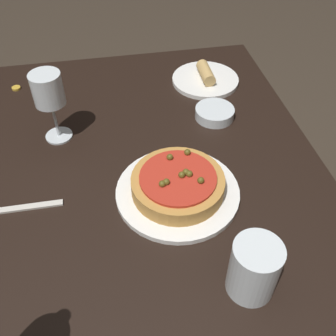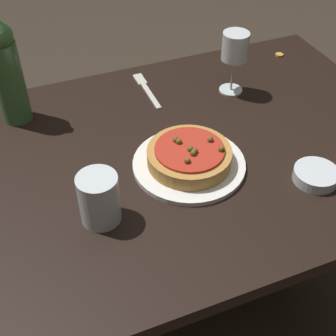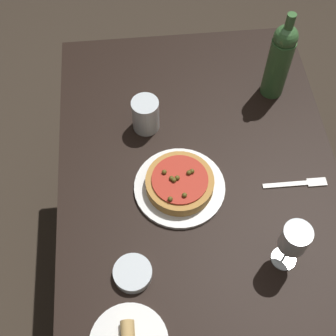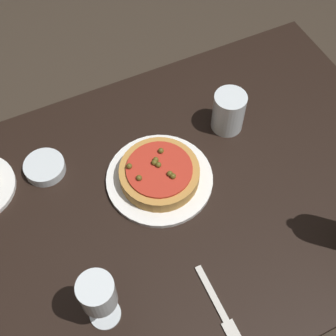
{
  "view_description": "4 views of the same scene",
  "coord_description": "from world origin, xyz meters",
  "px_view_note": "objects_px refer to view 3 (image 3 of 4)",
  "views": [
    {
      "loc": [
        -0.53,
        0.06,
        1.37
      ],
      "look_at": [
        0.03,
        -0.04,
        0.82
      ],
      "focal_mm": 42.0,
      "sensor_mm": 36.0,
      "label": 1
    },
    {
      "loc": [
        -0.34,
        -0.79,
        1.47
      ],
      "look_at": [
        -0.05,
        -0.08,
        0.78
      ],
      "focal_mm": 50.0,
      "sensor_mm": 36.0,
      "label": 2
    },
    {
      "loc": [
        0.66,
        -0.16,
        1.92
      ],
      "look_at": [
        -0.0,
        -0.09,
        0.85
      ],
      "focal_mm": 50.0,
      "sensor_mm": 36.0,
      "label": 3
    },
    {
      "loc": [
        0.25,
        0.48,
        1.73
      ],
      "look_at": [
        0.01,
        -0.02,
        0.86
      ],
      "focal_mm": 50.0,
      "sensor_mm": 36.0,
      "label": 4
    }
  ],
  "objects_px": {
    "pizza": "(180,183)",
    "wine_glass": "(294,240)",
    "fork": "(299,184)",
    "dining_table": "(199,200)",
    "dinner_plate": "(180,187)",
    "water_cup": "(146,115)",
    "side_bowl": "(133,273)",
    "wine_bottle": "(280,59)"
  },
  "relations": [
    {
      "from": "pizza",
      "to": "water_cup",
      "type": "relative_size",
      "value": 1.73
    },
    {
      "from": "side_bowl",
      "to": "water_cup",
      "type": "bearing_deg",
      "value": 171.74
    },
    {
      "from": "dinner_plate",
      "to": "side_bowl",
      "type": "xyz_separation_m",
      "value": [
        0.24,
        -0.15,
        0.01
      ]
    },
    {
      "from": "wine_glass",
      "to": "dinner_plate",
      "type": "bearing_deg",
      "value": -133.89
    },
    {
      "from": "pizza",
      "to": "fork",
      "type": "xyz_separation_m",
      "value": [
        0.02,
        0.34,
        -0.03
      ]
    },
    {
      "from": "wine_glass",
      "to": "pizza",
      "type": "bearing_deg",
      "value": -133.87
    },
    {
      "from": "wine_bottle",
      "to": "water_cup",
      "type": "height_order",
      "value": "wine_bottle"
    },
    {
      "from": "pizza",
      "to": "water_cup",
      "type": "height_order",
      "value": "water_cup"
    },
    {
      "from": "pizza",
      "to": "side_bowl",
      "type": "xyz_separation_m",
      "value": [
        0.24,
        -0.15,
        -0.02
      ]
    },
    {
      "from": "dinner_plate",
      "to": "fork",
      "type": "bearing_deg",
      "value": 86.77
    },
    {
      "from": "wine_bottle",
      "to": "side_bowl",
      "type": "xyz_separation_m",
      "value": [
        0.58,
        -0.48,
        -0.13
      ]
    },
    {
      "from": "dinner_plate",
      "to": "pizza",
      "type": "xyz_separation_m",
      "value": [
        0.0,
        -0.0,
        0.03
      ]
    },
    {
      "from": "wine_glass",
      "to": "fork",
      "type": "relative_size",
      "value": 0.94
    },
    {
      "from": "dining_table",
      "to": "side_bowl",
      "type": "height_order",
      "value": "side_bowl"
    },
    {
      "from": "pizza",
      "to": "fork",
      "type": "bearing_deg",
      "value": 86.79
    },
    {
      "from": "fork",
      "to": "wine_bottle",
      "type": "bearing_deg",
      "value": 91.34
    },
    {
      "from": "side_bowl",
      "to": "pizza",
      "type": "bearing_deg",
      "value": 148.76
    },
    {
      "from": "wine_bottle",
      "to": "water_cup",
      "type": "xyz_separation_m",
      "value": [
        0.1,
        -0.42,
        -0.08
      ]
    },
    {
      "from": "water_cup",
      "to": "side_bowl",
      "type": "distance_m",
      "value": 0.48
    },
    {
      "from": "water_cup",
      "to": "side_bowl",
      "type": "xyz_separation_m",
      "value": [
        0.47,
        -0.07,
        -0.04
      ]
    },
    {
      "from": "wine_glass",
      "to": "wine_bottle",
      "type": "bearing_deg",
      "value": 170.96
    },
    {
      "from": "water_cup",
      "to": "fork",
      "type": "height_order",
      "value": "water_cup"
    },
    {
      "from": "water_cup",
      "to": "side_bowl",
      "type": "relative_size",
      "value": 1.11
    },
    {
      "from": "water_cup",
      "to": "dining_table",
      "type": "bearing_deg",
      "value": 32.47
    },
    {
      "from": "wine_bottle",
      "to": "water_cup",
      "type": "distance_m",
      "value": 0.44
    },
    {
      "from": "wine_bottle",
      "to": "fork",
      "type": "height_order",
      "value": "wine_bottle"
    },
    {
      "from": "water_cup",
      "to": "fork",
      "type": "bearing_deg",
      "value": 59.36
    },
    {
      "from": "water_cup",
      "to": "fork",
      "type": "xyz_separation_m",
      "value": [
        0.25,
        0.42,
        -0.05
      ]
    },
    {
      "from": "dining_table",
      "to": "wine_glass",
      "type": "bearing_deg",
      "value": 36.78
    },
    {
      "from": "pizza",
      "to": "water_cup",
      "type": "bearing_deg",
      "value": -161.25
    },
    {
      "from": "wine_glass",
      "to": "wine_bottle",
      "type": "relative_size",
      "value": 0.56
    },
    {
      "from": "dining_table",
      "to": "water_cup",
      "type": "relative_size",
      "value": 11.04
    },
    {
      "from": "dinner_plate",
      "to": "water_cup",
      "type": "bearing_deg",
      "value": -161.22
    },
    {
      "from": "dining_table",
      "to": "fork",
      "type": "xyz_separation_m",
      "value": [
        0.03,
        0.28,
        0.11
      ]
    },
    {
      "from": "side_bowl",
      "to": "dining_table",
      "type": "bearing_deg",
      "value": 140.24
    },
    {
      "from": "pizza",
      "to": "wine_glass",
      "type": "bearing_deg",
      "value": 46.13
    },
    {
      "from": "fork",
      "to": "water_cup",
      "type": "bearing_deg",
      "value": 149.8
    },
    {
      "from": "dining_table",
      "to": "fork",
      "type": "relative_size",
      "value": 6.62
    },
    {
      "from": "dining_table",
      "to": "wine_bottle",
      "type": "bearing_deg",
      "value": 139.78
    },
    {
      "from": "water_cup",
      "to": "dinner_plate",
      "type": "bearing_deg",
      "value": 18.78
    },
    {
      "from": "dining_table",
      "to": "pizza",
      "type": "relative_size",
      "value": 6.38
    },
    {
      "from": "wine_bottle",
      "to": "side_bowl",
      "type": "bearing_deg",
      "value": -40.02
    }
  ]
}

